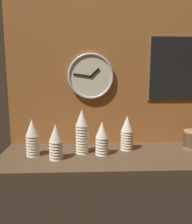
{
  "coord_description": "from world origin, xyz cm",
  "views": [
    {
      "loc": [
        -22.29,
        -151.57,
        55.52
      ],
      "look_at": [
        -15.8,
        4.0,
        28.17
      ],
      "focal_mm": 38.0,
      "sensor_mm": 36.0,
      "label": 1
    }
  ],
  "objects_px": {
    "cup_stack_center": "(102,138)",
    "menu_board": "(181,69)",
    "wall_clock": "(91,76)",
    "cup_stack_left": "(56,142)",
    "bowl_stack_far_right": "(192,139)",
    "cup_stack_center_right": "(127,133)",
    "cup_stack_far_left": "(33,137)",
    "cup_stack_center_left": "(82,131)"
  },
  "relations": [
    {
      "from": "menu_board",
      "to": "cup_stack_center",
      "type": "bearing_deg",
      "value": -158.18
    },
    {
      "from": "wall_clock",
      "to": "menu_board",
      "type": "height_order",
      "value": "menu_board"
    },
    {
      "from": "cup_stack_center",
      "to": "cup_stack_left",
      "type": "height_order",
      "value": "same"
    },
    {
      "from": "cup_stack_center_right",
      "to": "cup_stack_far_left",
      "type": "distance_m",
      "value": 0.65
    },
    {
      "from": "cup_stack_left",
      "to": "bowl_stack_far_right",
      "type": "relative_size",
      "value": 1.68
    },
    {
      "from": "cup_stack_left",
      "to": "wall_clock",
      "type": "distance_m",
      "value": 0.55
    },
    {
      "from": "cup_stack_far_left",
      "to": "bowl_stack_far_right",
      "type": "distance_m",
      "value": 1.12
    },
    {
      "from": "menu_board",
      "to": "cup_stack_far_left",
      "type": "bearing_deg",
      "value": -167.18
    },
    {
      "from": "cup_stack_center",
      "to": "cup_stack_left",
      "type": "relative_size",
      "value": 1.0
    },
    {
      "from": "bowl_stack_far_right",
      "to": "menu_board",
      "type": "xyz_separation_m",
      "value": [
        -0.05,
        0.15,
        0.5
      ]
    },
    {
      "from": "cup_stack_center",
      "to": "cup_stack_left",
      "type": "xyz_separation_m",
      "value": [
        -0.3,
        -0.07,
        0.0
      ]
    },
    {
      "from": "cup_stack_far_left",
      "to": "cup_stack_center",
      "type": "height_order",
      "value": "cup_stack_far_left"
    },
    {
      "from": "cup_stack_center_right",
      "to": "cup_stack_far_left",
      "type": "xyz_separation_m",
      "value": [
        -0.64,
        -0.09,
        0.0
      ]
    },
    {
      "from": "bowl_stack_far_right",
      "to": "menu_board",
      "type": "distance_m",
      "value": 0.52
    },
    {
      "from": "cup_stack_center",
      "to": "wall_clock",
      "type": "xyz_separation_m",
      "value": [
        -0.07,
        0.23,
        0.4
      ]
    },
    {
      "from": "cup_stack_center_left",
      "to": "menu_board",
      "type": "bearing_deg",
      "value": 15.76
    },
    {
      "from": "cup_stack_center_right",
      "to": "bowl_stack_far_right",
      "type": "bearing_deg",
      "value": -0.11
    },
    {
      "from": "cup_stack_center",
      "to": "menu_board",
      "type": "bearing_deg",
      "value": 21.82
    },
    {
      "from": "cup_stack_left",
      "to": "wall_clock",
      "type": "height_order",
      "value": "wall_clock"
    },
    {
      "from": "cup_stack_center",
      "to": "wall_clock",
      "type": "relative_size",
      "value": 0.67
    },
    {
      "from": "cup_stack_left",
      "to": "cup_stack_center_right",
      "type": "bearing_deg",
      "value": 18.8
    },
    {
      "from": "cup_stack_center_right",
      "to": "cup_stack_center_left",
      "type": "relative_size",
      "value": 0.81
    },
    {
      "from": "cup_stack_center_right",
      "to": "menu_board",
      "type": "relative_size",
      "value": 0.5
    },
    {
      "from": "cup_stack_center_right",
      "to": "cup_stack_far_left",
      "type": "relative_size",
      "value": 1.0
    },
    {
      "from": "cup_stack_center_left",
      "to": "wall_clock",
      "type": "height_order",
      "value": "wall_clock"
    },
    {
      "from": "cup_stack_center_right",
      "to": "cup_stack_left",
      "type": "bearing_deg",
      "value": -161.2
    },
    {
      "from": "cup_stack_far_left",
      "to": "cup_stack_center",
      "type": "relative_size",
      "value": 1.08
    },
    {
      "from": "cup_stack_center_left",
      "to": "cup_stack_center_right",
      "type": "bearing_deg",
      "value": 9.97
    },
    {
      "from": "cup_stack_center",
      "to": "menu_board",
      "type": "xyz_separation_m",
      "value": [
        0.6,
        0.24,
        0.46
      ]
    },
    {
      "from": "bowl_stack_far_right",
      "to": "wall_clock",
      "type": "distance_m",
      "value": 0.86
    },
    {
      "from": "cup_stack_center_right",
      "to": "cup_stack_far_left",
      "type": "height_order",
      "value": "same"
    },
    {
      "from": "cup_stack_far_left",
      "to": "wall_clock",
      "type": "bearing_deg",
      "value": 30.88
    },
    {
      "from": "cup_stack_left",
      "to": "cup_stack_far_left",
      "type": "bearing_deg",
      "value": 155.35
    },
    {
      "from": "menu_board",
      "to": "cup_stack_center_right",
      "type": "bearing_deg",
      "value": -160.11
    },
    {
      "from": "cup_stack_center",
      "to": "bowl_stack_far_right",
      "type": "relative_size",
      "value": 1.68
    },
    {
      "from": "cup_stack_left",
      "to": "bowl_stack_far_right",
      "type": "height_order",
      "value": "cup_stack_left"
    },
    {
      "from": "wall_clock",
      "to": "cup_stack_center_right",
      "type": "bearing_deg",
      "value": -29.83
    },
    {
      "from": "cup_stack_center_right",
      "to": "cup_stack_center",
      "type": "bearing_deg",
      "value": -153.91
    },
    {
      "from": "cup_stack_far_left",
      "to": "bowl_stack_far_right",
      "type": "bearing_deg",
      "value": 4.52
    },
    {
      "from": "cup_stack_center_right",
      "to": "wall_clock",
      "type": "height_order",
      "value": "wall_clock"
    },
    {
      "from": "cup_stack_center_left",
      "to": "menu_board",
      "type": "relative_size",
      "value": 0.61
    },
    {
      "from": "cup_stack_center_right",
      "to": "wall_clock",
      "type": "bearing_deg",
      "value": 150.17
    }
  ]
}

